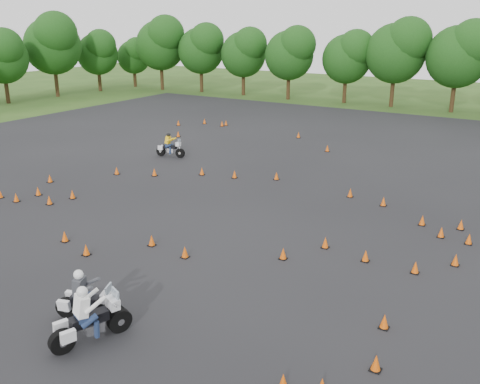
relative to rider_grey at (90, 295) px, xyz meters
name	(u,v)px	position (x,y,z in m)	size (l,w,h in m)	color
ground	(190,244)	(-0.93, 6.39, -0.92)	(140.00, 140.00, 0.00)	#2D5119
asphalt_pad	(260,204)	(-0.93, 12.39, -0.91)	(62.00, 62.00, 0.00)	black
treeline	(443,69)	(1.55, 41.53, 3.69)	(87.14, 32.07, 10.46)	#184313
traffic_cones	(254,205)	(-0.78, 11.48, -0.69)	(32.95, 33.15, 0.45)	#E75609
rider_grey	(90,295)	(0.00, 0.00, 0.00)	(2.37, 0.73, 1.83)	#3B3D43
rider_yellow	(170,145)	(-10.93, 17.67, -0.10)	(2.11, 0.65, 1.63)	yellow
rider_white	(89,312)	(0.82, -0.82, 0.06)	(2.51, 0.77, 1.94)	white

